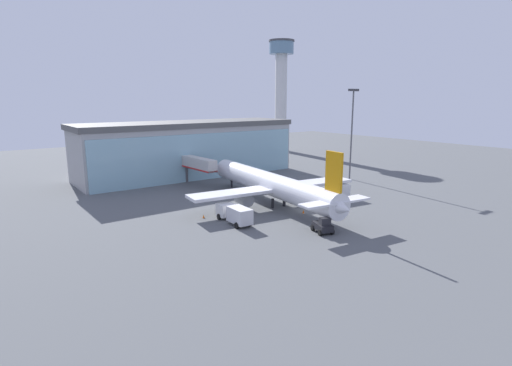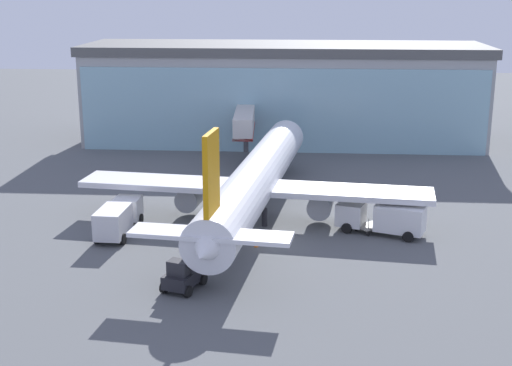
# 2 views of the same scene
# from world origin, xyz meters

# --- Properties ---
(ground) EXTENTS (240.00, 240.00, 0.00)m
(ground) POSITION_xyz_m (0.00, 0.00, 0.00)
(ground) COLOR #545659
(terminal_building) EXTENTS (52.28, 15.16, 12.81)m
(terminal_building) POSITION_xyz_m (0.00, 39.84, 6.41)
(terminal_building) COLOR #A0A0A0
(terminal_building) RESTS_ON ground
(jet_bridge) EXTENTS (2.86, 12.37, 6.00)m
(jet_bridge) POSITION_xyz_m (-4.19, 28.05, 4.62)
(jet_bridge) COLOR beige
(jet_bridge) RESTS_ON ground
(control_tower) EXTENTS (8.73, 8.73, 37.65)m
(control_tower) POSITION_xyz_m (47.99, 62.96, 23.47)
(control_tower) COLOR silver
(control_tower) RESTS_ON ground
(apron_light_mast) EXTENTS (3.20, 0.40, 20.20)m
(apron_light_mast) POSITION_xyz_m (27.07, 13.15, 11.88)
(apron_light_mast) COLOR #59595E
(apron_light_mast) RESTS_ON ground
(airplane) EXTENTS (31.17, 39.69, 11.02)m
(airplane) POSITION_xyz_m (-1.27, 6.31, 3.49)
(airplane) COLOR silver
(airplane) RESTS_ON ground
(catering_truck) EXTENTS (2.76, 7.39, 2.65)m
(catering_truck) POSITION_xyz_m (-12.47, 1.03, 1.47)
(catering_truck) COLOR silver
(catering_truck) RESTS_ON ground
(fuel_truck) EXTENTS (7.61, 4.58, 2.65)m
(fuel_truck) POSITION_xyz_m (9.72, 2.68, 1.47)
(fuel_truck) COLOR silver
(fuel_truck) RESTS_ON ground
(baggage_cart) EXTENTS (3.20, 2.95, 1.50)m
(baggage_cart) POSITION_xyz_m (8.92, 3.31, 0.50)
(baggage_cart) COLOR #9E998C
(baggage_cart) RESTS_ON ground
(pushback_tug) EXTENTS (3.01, 3.61, 2.30)m
(pushback_tug) POSITION_xyz_m (-5.14, -9.76, 0.97)
(pushback_tug) COLOR black
(pushback_tug) RESTS_ON ground
(safety_cone_nose) EXTENTS (0.36, 0.36, 0.55)m
(safety_cone_nose) POSITION_xyz_m (-0.72, -1.16, 0.28)
(safety_cone_nose) COLOR orange
(safety_cone_nose) RESTS_ON ground
(safety_cone_wingtip) EXTENTS (0.36, 0.36, 0.55)m
(safety_cone_wingtip) POSITION_xyz_m (-14.92, 6.05, 0.28)
(safety_cone_wingtip) COLOR orange
(safety_cone_wingtip) RESTS_ON ground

